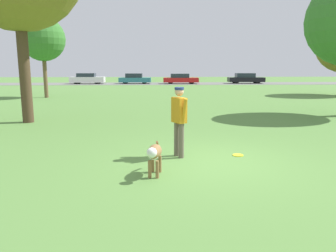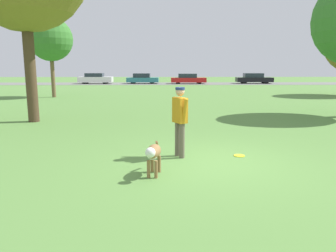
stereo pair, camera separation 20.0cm
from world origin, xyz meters
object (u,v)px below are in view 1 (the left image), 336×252
Objects in this scene: dog at (154,153)px; tree_far_left at (43,39)px; person at (179,116)px; parked_car_teal at (135,79)px; parked_car_white at (87,79)px; parked_car_red at (180,79)px; parked_car_black at (246,78)px; frisbee at (238,155)px.

dog is 19.15m from tree_far_left.
parked_car_teal is (-2.88, 33.94, -0.39)m from person.
parked_car_white reaches higher than parked_car_red.
parked_car_red is 8.42m from parked_car_black.
person is 34.07m from parked_car_teal.
frisbee is 35.27m from parked_car_white.
parked_car_red is at bearing -1.85° from parked_car_white.
frisbee is at bearing 133.71° from dog.
dog is at bearing -145.49° from frisbee.
parked_car_teal is at bearing 1.27° from parked_car_white.
parked_car_white is 1.04× the size of parked_car_teal.
tree_far_left reaches higher than parked_car_black.
tree_far_left reaches higher than person.
parked_car_red reaches higher than dog.
parked_car_red is at bearing 57.96° from tree_far_left.
parked_car_black is (20.05, 0.14, -0.01)m from parked_car_white.
parked_car_teal is at bearing 176.66° from parked_car_red.
parked_car_black is at bearing 133.06° from person.
dog is 37.26m from parked_car_black.
person is at bearing 165.69° from dog.
parked_car_teal reaches higher than dog.
person reaches higher than parked_car_black.
dog reaches higher than frisbee.
parked_car_red is at bearing 146.56° from person.
dog is 0.22× the size of parked_car_black.
parked_car_white is at bearing 166.01° from person.
tree_far_left is 18.28m from parked_car_white.
tree_far_left is (-8.19, 15.83, 3.02)m from person.
parked_car_red is at bearing 87.67° from frisbee.
dog is 3.77× the size of frisbee.
tree_far_left reaches higher than parked_car_red.
tree_far_left reaches higher than parked_car_teal.
frisbee is at bearing -104.10° from parked_car_black.
person is at bearing -178.29° from frisbee.
frisbee is 0.06× the size of parked_car_red.
frisbee is (1.49, 0.04, -1.01)m from person.
parked_car_red is at bearing -176.47° from dog.
parked_car_red is (5.73, -0.48, -0.01)m from parked_car_teal.
person is 1.62m from dog.
parked_car_teal is at bearing -178.11° from parked_car_black.
parked_car_red reaches higher than frisbee.
dog is 35.04m from parked_car_red.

